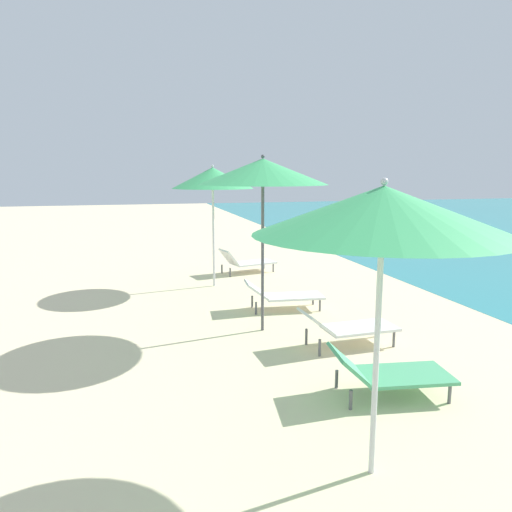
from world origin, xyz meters
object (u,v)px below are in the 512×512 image
at_px(lounger_second_shoreside, 388,372).
at_px(umbrella_second, 383,211).
at_px(lounger_third_inland, 347,326).
at_px(lounger_farthest_shoreside, 246,261).
at_px(lounger_third_shoreside, 283,295).
at_px(umbrella_farthest, 213,178).
at_px(umbrella_third, 263,172).

bearing_deg(lounger_second_shoreside, umbrella_second, -117.21).
relative_size(umbrella_second, lounger_third_inland, 1.71).
xyz_separation_m(lounger_third_inland, lounger_farthest_shoreside, (-0.19, 5.57, -0.01)).
height_order(lounger_third_inland, lounger_farthest_shoreside, lounger_farthest_shoreside).
bearing_deg(lounger_third_inland, lounger_farthest_shoreside, 89.60).
distance_m(umbrella_second, lounger_third_shoreside, 5.44).
bearing_deg(umbrella_farthest, lounger_farthest_shoreside, 49.15).
distance_m(umbrella_third, lounger_third_inland, 2.70).
height_order(umbrella_second, lounger_farthest_shoreside, umbrella_second).
distance_m(lounger_second_shoreside, lounger_farthest_shoreside, 7.18).
xyz_separation_m(umbrella_second, lounger_farthest_shoreside, (0.94, 8.45, -1.98)).
bearing_deg(lounger_second_shoreside, umbrella_third, 113.97).
relative_size(lounger_third_shoreside, lounger_third_inland, 1.03).
distance_m(lounger_second_shoreside, umbrella_third, 3.59).
bearing_deg(lounger_third_inland, umbrella_farthest, 103.66).
height_order(lounger_second_shoreside, umbrella_third, umbrella_third).
bearing_deg(umbrella_second, umbrella_third, 88.40).
height_order(umbrella_second, lounger_third_shoreside, umbrella_second).
relative_size(umbrella_farthest, lounger_farthest_shoreside, 1.79).
bearing_deg(lounger_second_shoreside, lounger_third_inland, 88.90).
relative_size(lounger_third_shoreside, umbrella_farthest, 0.56).
bearing_deg(lounger_third_shoreside, umbrella_second, -93.74).
distance_m(umbrella_third, lounger_farthest_shoreside, 5.14).
bearing_deg(lounger_farthest_shoreside, lounger_second_shoreside, -104.13).
height_order(lounger_third_shoreside, lounger_farthest_shoreside, lounger_farthest_shoreside).
bearing_deg(lounger_second_shoreside, lounger_third_shoreside, 98.75).
distance_m(umbrella_third, lounger_third_shoreside, 2.63).
bearing_deg(umbrella_farthest, lounger_second_shoreside, -80.44).
distance_m(umbrella_second, lounger_second_shoreside, 2.52).
bearing_deg(lounger_farthest_shoreside, umbrella_second, -110.04).
bearing_deg(umbrella_third, umbrella_farthest, 93.92).
relative_size(umbrella_second, lounger_third_shoreside, 1.67).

